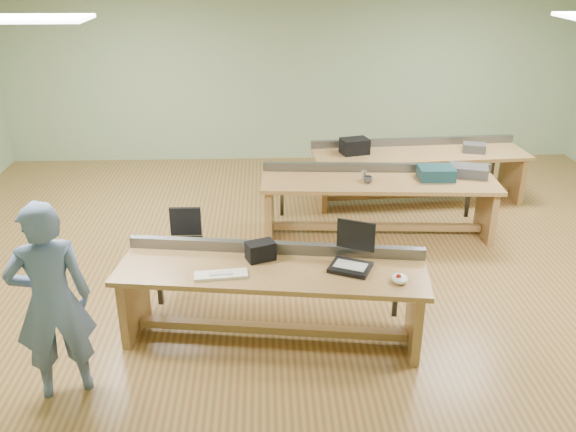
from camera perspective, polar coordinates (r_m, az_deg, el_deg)
The scene contains 20 objects.
floor at distance 7.42m, azimuth 2.10°, elevation -4.20°, with size 10.00×10.00×0.00m, color olive.
wall_back at distance 10.73m, azimuth 0.59°, elevation 13.10°, with size 10.00×0.04×3.00m, color #8EA87F.
wall_front at distance 3.25m, azimuth 7.92°, elevation -13.70°, with size 10.00×0.04×3.00m, color #8EA87F.
fluor_panels at distance 6.58m, azimuth 2.50°, elevation 19.33°, with size 6.20×3.50×0.03m.
workbench_front at distance 5.78m, azimuth -1.53°, elevation -6.51°, with size 2.96×1.15×0.86m.
workbench_mid at distance 8.01m, azimuth 8.44°, elevation 2.12°, with size 3.07×0.99×0.86m.
workbench_back at distance 9.23m, azimuth 12.11°, elevation 4.79°, with size 3.17×1.04×0.86m.
person at distance 5.29m, azimuth -21.26°, elevation -7.46°, with size 0.64×0.42×1.75m, color slate.
laptop_base at distance 5.67m, azimuth 5.86°, elevation -4.81°, with size 0.36×0.30×0.04m, color black.
laptop_screen at distance 5.68m, azimuth 6.38°, elevation -1.79°, with size 0.36×0.02×0.29m, color black.
keyboard at distance 5.57m, azimuth -6.29°, elevation -5.50°, with size 0.48×0.16×0.03m, color silver.
trackball_mouse at distance 5.52m, azimuth 10.41°, elevation -5.78°, with size 0.14×0.17×0.07m, color white.
camera_bag at distance 5.80m, azimuth -2.59°, elevation -3.27°, with size 0.26×0.17×0.18m, color black.
task_chair at distance 7.07m, azimuth -9.53°, elevation -3.39°, with size 0.43×0.43×0.79m.
parts_bin_teal at distance 8.08m, azimuth 13.70°, elevation 3.93°, with size 0.45×0.33×0.16m, color #13343D.
parts_bin_grey at distance 8.31m, azimuth 16.50°, elevation 4.08°, with size 0.49×0.31×0.13m, color #3A3A3C.
mug at distance 7.79m, azimuth 7.49°, elevation 3.40°, with size 0.11×0.11×0.09m, color #3A3A3C.
drinks_can at distance 7.87m, azimuth 7.10°, elevation 3.78°, with size 0.07×0.07×0.13m, color #B7B6BB.
storage_box_back at distance 8.91m, azimuth 6.25°, elevation 6.52°, with size 0.38×0.27×0.22m, color black.
tray_back at distance 9.34m, azimuth 17.01°, elevation 6.12°, with size 0.32×0.23×0.13m, color #3A3A3C.
Camera 1 is at (-0.54, -6.54, 3.46)m, focal length 38.00 mm.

